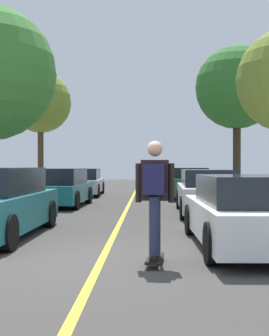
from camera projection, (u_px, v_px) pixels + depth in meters
name	position (u px, v px, depth m)	size (l,w,h in m)	color
ground	(102.00, 259.00, 7.11)	(80.00, 80.00, 0.00)	#3D3A38
center_line	(119.00, 225.00, 11.11)	(0.12, 39.20, 0.01)	gold
parked_car_left_near	(58.00, 187.00, 16.38)	(2.11, 4.07, 1.37)	#196066
parked_car_left_far	(82.00, 182.00, 22.28)	(2.08, 4.45, 1.32)	#B7B7BC
parked_car_right_nearest	(250.00, 212.00, 8.07)	(2.05, 4.37, 1.30)	white
parked_car_right_near	(208.00, 192.00, 13.82)	(1.94, 4.73, 1.35)	#B7B7BC
parked_car_right_far	(189.00, 183.00, 20.31)	(1.83, 4.14, 1.37)	#1E5B33
street_tree_left_near	(41.00, 103.00, 22.65)	(3.06, 3.06, 6.03)	#4C3823
street_tree_right_near	(237.00, 88.00, 20.13)	(3.69, 3.69, 6.67)	#3D2D1E
skateboard	(155.00, 259.00, 6.71)	(0.31, 0.86, 0.10)	black
skateboarder	(155.00, 191.00, 6.67)	(0.59, 0.71, 1.73)	black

